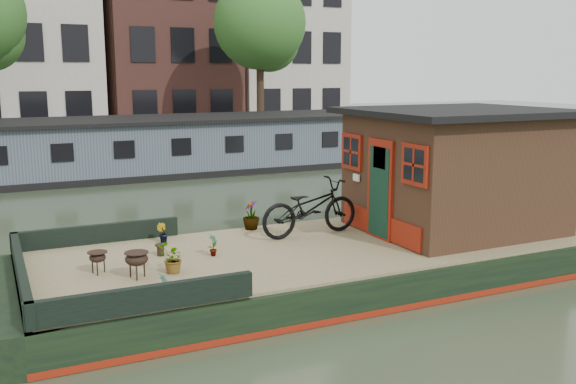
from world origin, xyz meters
name	(u,v)px	position (x,y,z in m)	size (l,w,h in m)	color
ground	(359,274)	(0.00, 0.00, 0.00)	(120.00, 120.00, 0.00)	#2B3723
houseboat_hull	(297,269)	(-1.33, 0.00, 0.27)	(14.01, 4.02, 0.60)	black
houseboat_deck	(360,242)	(0.00, 0.00, 0.62)	(11.80, 3.80, 0.05)	#908459
bow_bulwark	(80,266)	(-5.07, 0.00, 0.82)	(3.00, 4.00, 0.35)	black
cabin	(455,169)	(2.19, 0.00, 1.88)	(4.00, 3.50, 2.42)	black
bicycle	(310,208)	(-0.67, 0.78, 1.20)	(0.72, 2.08, 1.09)	black
potted_plant_a	(213,245)	(-2.84, 0.19, 0.85)	(0.21, 0.14, 0.40)	#9E562D
potted_plant_b	(162,233)	(-3.40, 1.45, 0.83)	(0.20, 0.16, 0.37)	maroon
potted_plant_c	(172,259)	(-3.73, -0.45, 0.88)	(0.42, 0.37, 0.47)	brown
potted_plant_d	(251,215)	(-1.52, 1.70, 0.95)	(0.33, 0.33, 0.60)	maroon
potted_plant_e	(163,284)	(-4.13, -1.41, 0.81)	(0.17, 0.12, 0.33)	brown
brazier_front	(137,265)	(-4.29, -0.46, 0.86)	(0.39, 0.39, 0.42)	black
brazier_rear	(98,263)	(-4.80, 0.03, 0.83)	(0.33, 0.33, 0.36)	black
bollard_port	(161,250)	(-3.66, 0.61, 0.75)	(0.18, 0.18, 0.21)	black
bollard_stbd	(54,308)	(-5.60, -1.51, 0.74)	(0.16, 0.16, 0.18)	black
far_houseboat	(167,147)	(0.00, 14.00, 0.97)	(20.40, 4.40, 2.11)	#4A5863
quay	(132,144)	(0.00, 20.50, 0.45)	(60.00, 6.00, 0.90)	#47443F
tree_right	(262,28)	(6.14, 19.07, 5.89)	(4.40, 4.40, 7.40)	#332316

